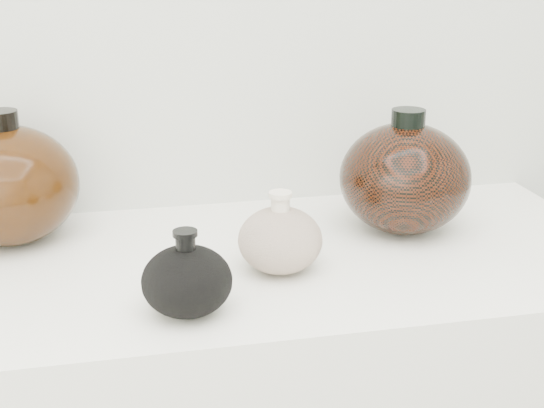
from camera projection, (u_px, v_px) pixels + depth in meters
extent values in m
cube|color=silver|center=(229.00, 268.00, 1.12)|extent=(1.20, 0.50, 0.03)
ellipsoid|color=black|center=(187.00, 281.00, 0.94)|extent=(0.14, 0.14, 0.09)
cylinder|color=black|center=(185.00, 243.00, 0.92)|extent=(0.03, 0.03, 0.03)
cylinder|color=black|center=(185.00, 233.00, 0.92)|extent=(0.04, 0.04, 0.01)
ellipsoid|color=beige|center=(280.00, 240.00, 1.06)|extent=(0.13, 0.13, 0.09)
cylinder|color=beige|center=(280.00, 204.00, 1.04)|extent=(0.03, 0.03, 0.03)
cylinder|color=beige|center=(280.00, 195.00, 1.04)|extent=(0.03, 0.03, 0.01)
ellipsoid|color=black|center=(7.00, 185.00, 1.15)|extent=(0.26, 0.26, 0.18)
ellipsoid|color=black|center=(405.00, 178.00, 1.19)|extent=(0.27, 0.27, 0.18)
cylinder|color=black|center=(408.00, 120.00, 1.16)|extent=(0.07, 0.07, 0.03)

